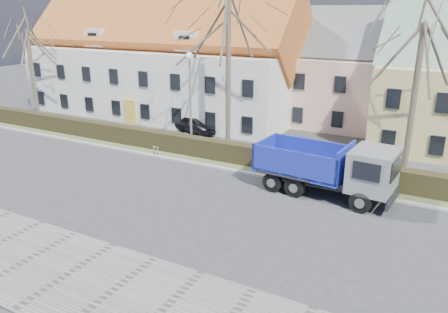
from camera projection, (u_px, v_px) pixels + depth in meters
The scene contains 14 objects.
ground at pixel (188, 196), 23.86m from camera, with size 120.00×120.00×0.00m, color #353537.
sidewalk_near at pixel (69, 274), 16.75m from camera, with size 80.00×5.00×0.08m, color gray.
curb_far at pixel (227, 169), 27.68m from camera, with size 80.00×0.30×0.12m, color #A19F9D.
grass_strip at pixel (239, 162), 29.02m from camera, with size 80.00×3.00×0.10m, color #4F5F35.
hedge at pixel (237, 154), 28.66m from camera, with size 60.00×0.90×1.30m, color black.
building_white at pixel (162, 64), 41.51m from camera, with size 26.80×10.80×9.50m, color silver, non-canonical shape.
building_pink at pixel (352, 79), 37.49m from camera, with size 10.80×8.80×8.00m, color beige, non-canonical shape.
tree_0 at pixel (31, 65), 39.20m from camera, with size 7.20×7.20×9.90m, color brown, non-canonical shape.
tree_1 at pixel (228, 61), 29.82m from camera, with size 9.20×9.20×12.65m, color brown, non-canonical shape.
tree_2 at pixel (415, 87), 24.73m from camera, with size 8.00×8.00×11.00m, color brown, non-canonical shape.
dump_truck at pixel (320, 167), 23.75m from camera, with size 7.80×2.90×3.12m, color navy, non-canonical shape.
streetlight at pixel (190, 102), 30.45m from camera, with size 0.55×0.55×7.04m, color #9A9A9A, non-canonical shape.
cart_frame at pixel (153, 150), 30.51m from camera, with size 0.77×0.44×0.71m, color silver, non-canonical shape.
parked_car_a at pixel (197, 124), 35.89m from camera, with size 1.64×4.07×1.39m, color black.
Camera 1 is at (12.06, -18.39, 9.70)m, focal length 35.00 mm.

